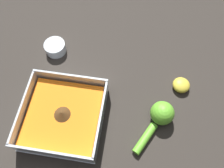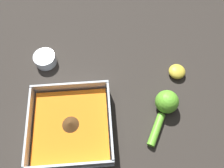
{
  "view_description": "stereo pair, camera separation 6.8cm",
  "coord_description": "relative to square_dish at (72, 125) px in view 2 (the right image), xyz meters",
  "views": [
    {
      "loc": [
        -0.18,
        0.17,
        0.64
      ],
      "look_at": [
        -0.13,
        -0.12,
        0.04
      ],
      "focal_mm": 35.0,
      "sensor_mm": 36.0,
      "label": 1
    },
    {
      "loc": [
        -0.11,
        0.18,
        0.64
      ],
      "look_at": [
        -0.13,
        -0.12,
        0.04
      ],
      "focal_mm": 35.0,
      "sensor_mm": 36.0,
      "label": 2
    }
  ],
  "objects": [
    {
      "name": "ground_plane",
      "position": [
        0.01,
        0.0,
        -0.02
      ],
      "size": [
        4.0,
        4.0,
        0.0
      ],
      "primitive_type": "plane",
      "color": "#332D28"
    },
    {
      "name": "square_dish",
      "position": [
        0.0,
        0.0,
        0.0
      ],
      "size": [
        0.23,
        0.23,
        0.07
      ],
      "color": "silver",
      "rests_on": "ground_plane"
    },
    {
      "name": "spice_bowl",
      "position": [
        0.09,
        -0.24,
        -0.01
      ],
      "size": [
        0.07,
        0.07,
        0.04
      ],
      "color": "silver",
      "rests_on": "ground_plane"
    },
    {
      "name": "lemon_squeezer",
      "position": [
        -0.28,
        -0.04,
        0.01
      ],
      "size": [
        0.11,
        0.16,
        0.07
      ],
      "rotation": [
        0.0,
        0.0,
        4.22
      ],
      "color": "#6BC633",
      "rests_on": "ground_plane"
    },
    {
      "name": "lemon_half",
      "position": [
        -0.34,
        -0.16,
        -0.01
      ],
      "size": [
        0.05,
        0.05,
        0.03
      ],
      "color": "yellow",
      "rests_on": "ground_plane"
    }
  ]
}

